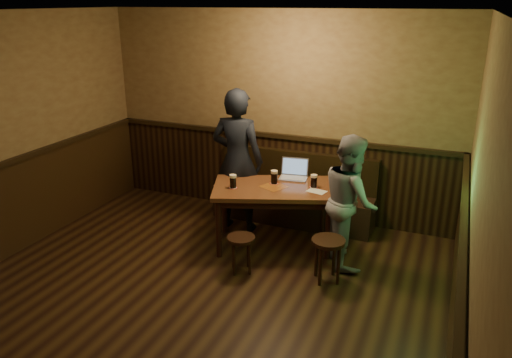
{
  "coord_description": "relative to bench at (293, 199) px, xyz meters",
  "views": [
    {
      "loc": [
        2.29,
        -3.33,
        2.9
      ],
      "look_at": [
        0.15,
        1.85,
        0.88
      ],
      "focal_mm": 35.0,
      "sensor_mm": 36.0,
      "label": 1
    }
  ],
  "objects": [
    {
      "name": "pint_mid",
      "position": [
        -0.03,
        -0.7,
        0.55
      ],
      "size": [
        0.11,
        0.11,
        0.17
      ],
      "color": "#9F1413",
      "rests_on": "pub_table"
    },
    {
      "name": "bench",
      "position": [
        0.0,
        0.0,
        0.0
      ],
      "size": [
        2.2,
        0.5,
        0.95
      ],
      "color": "black",
      "rests_on": "ground"
    },
    {
      "name": "stool_right",
      "position": [
        0.84,
        -1.36,
        0.08
      ],
      "size": [
        0.46,
        0.46,
        0.49
      ],
      "rotation": [
        0.0,
        0.0,
        -0.3
      ],
      "color": "black",
      "rests_on": "ground"
    },
    {
      "name": "pint_left",
      "position": [
        -0.44,
        -1.02,
        0.55
      ],
      "size": [
        0.11,
        0.11,
        0.17
      ],
      "color": "#9F1413",
      "rests_on": "pub_table"
    },
    {
      "name": "menu",
      "position": [
        0.52,
        -0.75,
        0.47
      ],
      "size": [
        0.25,
        0.19,
        0.0
      ],
      "primitive_type": "cube",
      "rotation": [
        0.0,
        0.0,
        -0.22
      ],
      "color": "silver",
      "rests_on": "pub_table"
    },
    {
      "name": "person_grey",
      "position": [
        0.94,
        -0.85,
        0.45
      ],
      "size": [
        0.84,
        0.92,
        1.53
      ],
      "primitive_type": "imported",
      "rotation": [
        0.0,
        0.0,
        2.01
      ],
      "color": "gray",
      "rests_on": "ground"
    },
    {
      "name": "pint_right",
      "position": [
        0.45,
        -0.63,
        0.55
      ],
      "size": [
        0.1,
        0.1,
        0.16
      ],
      "color": "#9F1413",
      "rests_on": "pub_table"
    },
    {
      "name": "stool_left",
      "position": [
        -0.1,
        -1.54,
        0.03
      ],
      "size": [
        0.39,
        0.39,
        0.43
      ],
      "rotation": [
        0.0,
        0.0,
        -0.29
      ],
      "color": "black",
      "rests_on": "ground"
    },
    {
      "name": "room",
      "position": [
        -0.34,
        -2.53,
        0.89
      ],
      "size": [
        5.04,
        6.04,
        2.84
      ],
      "color": "black",
      "rests_on": "ground"
    },
    {
      "name": "person_suit",
      "position": [
        -0.61,
        -0.49,
        0.63
      ],
      "size": [
        0.71,
        0.48,
        1.88
      ],
      "primitive_type": "imported",
      "rotation": [
        0.0,
        0.0,
        3.19
      ],
      "color": "black",
      "rests_on": "ground"
    },
    {
      "name": "pub_table",
      "position": [
        -0.0,
        -0.79,
        0.36
      ],
      "size": [
        1.65,
        1.28,
        0.78
      ],
      "rotation": [
        0.0,
        0.0,
        0.35
      ],
      "color": "#533217",
      "rests_on": "ground"
    },
    {
      "name": "laptop",
      "position": [
        0.12,
        -0.4,
        0.53
      ],
      "size": [
        0.38,
        0.32,
        0.24
      ],
      "rotation": [
        0.0,
        0.0,
        0.14
      ],
      "color": "silver",
      "rests_on": "pub_table"
    }
  ]
}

